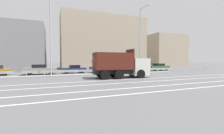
# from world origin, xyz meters

# --- Properties ---
(ground_plane) EXTENTS (320.00, 320.00, 0.00)m
(ground_plane) POSITION_xyz_m (0.00, 0.00, 0.00)
(ground_plane) COLOR #565659
(lane_strip_0) EXTENTS (50.22, 0.16, 0.01)m
(lane_strip_0) POSITION_xyz_m (2.67, -3.24, 0.00)
(lane_strip_0) COLOR silver
(lane_strip_0) RESTS_ON ground_plane
(lane_strip_1) EXTENTS (50.22, 0.16, 0.01)m
(lane_strip_1) POSITION_xyz_m (2.67, -5.45, 0.00)
(lane_strip_1) COLOR silver
(lane_strip_1) RESTS_ON ground_plane
(lane_strip_2) EXTENTS (50.22, 0.16, 0.01)m
(lane_strip_2) POSITION_xyz_m (2.67, -7.99, 0.00)
(lane_strip_2) COLOR silver
(lane_strip_2) RESTS_ON ground_plane
(lane_strip_3) EXTENTS (50.22, 0.16, 0.01)m
(lane_strip_3) POSITION_xyz_m (2.67, -9.83, 0.00)
(lane_strip_3) COLOR silver
(lane_strip_3) RESTS_ON ground_plane
(median_island) EXTENTS (27.62, 1.10, 0.18)m
(median_island) POSITION_xyz_m (0.00, 2.89, 0.09)
(median_island) COLOR gray
(median_island) RESTS_ON ground_plane
(median_guardrail) EXTENTS (50.22, 0.09, 0.78)m
(median_guardrail) POSITION_xyz_m (0.00, 3.97, 0.57)
(median_guardrail) COLOR #9EA0A5
(median_guardrail) RESTS_ON ground_plane
(dump_truck) EXTENTS (7.02, 3.09, 3.51)m
(dump_truck) POSITION_xyz_m (3.52, -1.50, 1.26)
(dump_truck) COLOR silver
(dump_truck) RESTS_ON ground_plane
(median_road_sign) EXTENTS (0.75, 0.16, 2.36)m
(median_road_sign) POSITION_xyz_m (0.39, 2.89, 1.25)
(median_road_sign) COLOR white
(median_road_sign) RESTS_ON ground_plane
(street_lamp_1) EXTENTS (0.70, 2.04, 10.93)m
(street_lamp_1) POSITION_xyz_m (-5.31, 2.62, 5.95)
(street_lamp_1) COLOR #ADADB2
(street_lamp_1) RESTS_ON ground_plane
(street_lamp_2) EXTENTS (0.70, 2.53, 10.50)m
(street_lamp_2) POSITION_xyz_m (8.08, 2.67, 5.79)
(street_lamp_2) COLOR #ADADB2
(street_lamp_2) RESTS_ON ground_plane
(parked_car_2) EXTENTS (4.74, 2.18, 1.53)m
(parked_car_2) POSITION_xyz_m (-6.90, 7.02, 0.77)
(parked_car_2) COLOR gray
(parked_car_2) RESTS_ON ground_plane
(parked_car_3) EXTENTS (4.05, 1.97, 1.37)m
(parked_car_3) POSITION_xyz_m (-1.81, 7.78, 0.70)
(parked_car_3) COLOR navy
(parked_car_3) RESTS_ON ground_plane
(parked_car_4) EXTENTS (4.17, 1.90, 1.51)m
(parked_car_4) POSITION_xyz_m (2.90, 7.29, 0.76)
(parked_car_4) COLOR navy
(parked_car_4) RESTS_ON ground_plane
(parked_car_5) EXTENTS (4.42, 1.95, 1.62)m
(parked_car_5) POSITION_xyz_m (9.22, 7.22, 0.80)
(parked_car_5) COLOR navy
(parked_car_5) RESTS_ON ground_plane
(parked_car_6) EXTENTS (4.72, 2.01, 1.51)m
(parked_car_6) POSITION_xyz_m (15.33, 7.35, 0.77)
(parked_car_6) COLOR #335B33
(parked_car_6) RESTS_ON ground_plane
(background_building_0) EXTENTS (10.77, 12.32, 10.24)m
(background_building_0) POSITION_xyz_m (-12.19, 22.22, 5.12)
(background_building_0) COLOR gray
(background_building_0) RESTS_ON ground_plane
(background_building_1) EXTENTS (22.61, 8.39, 13.96)m
(background_building_1) POSITION_xyz_m (8.02, 21.53, 6.98)
(background_building_1) COLOR tan
(background_building_1) RESTS_ON ground_plane
(background_building_2) EXTENTS (12.11, 9.94, 10.70)m
(background_building_2) POSITION_xyz_m (30.92, 23.94, 5.35)
(background_building_2) COLOR tan
(background_building_2) RESTS_ON ground_plane
(church_tower) EXTENTS (3.60, 3.60, 11.52)m
(church_tower) POSITION_xyz_m (14.94, 34.91, 5.18)
(church_tower) COLOR silver
(church_tower) RESTS_ON ground_plane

